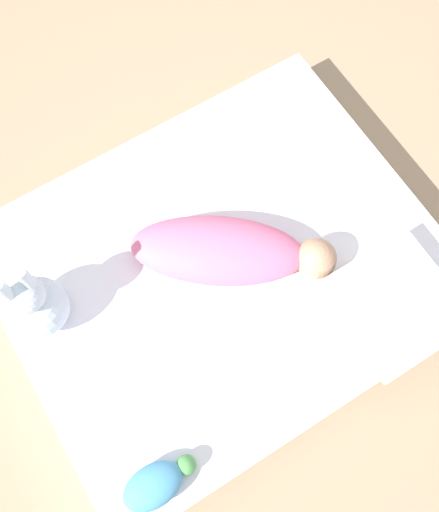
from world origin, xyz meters
The scene contains 7 objects.
ground_plane centered at (0.00, 0.00, 0.00)m, with size 12.00×12.00×0.00m, color #9E8466.
bed_mattress centered at (0.00, 0.00, 0.07)m, with size 1.23×1.01×0.13m.
burp_cloth centered at (0.16, -0.16, 0.14)m, with size 0.20×0.19×0.02m.
swaddled_baby centered at (0.02, 0.01, 0.20)m, with size 0.54×0.45×0.13m.
pillow centered at (0.34, -0.36, 0.17)m, with size 0.30×0.32×0.08m.
bunny_plush centered at (-0.50, 0.13, 0.24)m, with size 0.17×0.17×0.33m.
turtle_plush centered at (-0.45, -0.42, 0.17)m, with size 0.20×0.10×0.08m.
Camera 1 is at (-0.31, -0.49, 1.76)m, focal length 42.00 mm.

